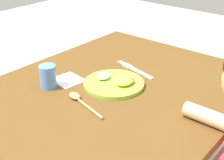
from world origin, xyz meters
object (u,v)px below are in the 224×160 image
object	(u,v)px
plate	(115,83)
fork	(135,70)
drinking_cup	(48,77)
spoon	(79,99)

from	to	relation	value
plate	fork	xyz separation A→B (m)	(0.17, 0.02, -0.01)
drinking_cup	spoon	bearing A→B (deg)	-90.75
plate	drinking_cup	distance (m)	0.28
plate	spoon	world-z (taller)	plate
fork	drinking_cup	bearing A→B (deg)	77.49
fork	spoon	distance (m)	0.37
spoon	drinking_cup	size ratio (longest dim) A/B	2.24
plate	drinking_cup	xyz separation A→B (m)	(-0.19, 0.20, 0.04)
fork	drinking_cup	xyz separation A→B (m)	(-0.36, 0.18, 0.05)
spoon	fork	bearing A→B (deg)	-76.51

